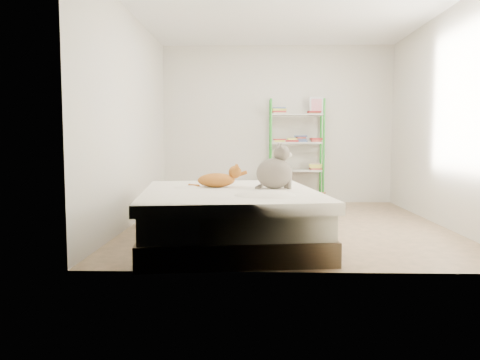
{
  "coord_description": "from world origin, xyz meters",
  "views": [
    {
      "loc": [
        -0.41,
        -5.75,
        1.06
      ],
      "look_at": [
        -0.55,
        -0.75,
        0.62
      ],
      "focal_mm": 35.0,
      "sensor_mm": 36.0,
      "label": 1
    }
  ],
  "objects_px": {
    "orange_cat": "(216,178)",
    "bed": "(229,216)",
    "grey_cat": "(274,167)",
    "white_bin": "(244,193)",
    "cardboard_box": "(306,205)",
    "shelf_unit": "(297,154)"
  },
  "relations": [
    {
      "from": "orange_cat",
      "to": "bed",
      "type": "bearing_deg",
      "value": -70.61
    },
    {
      "from": "cardboard_box",
      "to": "bed",
      "type": "bearing_deg",
      "value": -122.75
    },
    {
      "from": "bed",
      "to": "grey_cat",
      "type": "relative_size",
      "value": 5.11
    },
    {
      "from": "bed",
      "to": "cardboard_box",
      "type": "xyz_separation_m",
      "value": [
        0.96,
        1.63,
        -0.11
      ]
    },
    {
      "from": "grey_cat",
      "to": "white_bin",
      "type": "xyz_separation_m",
      "value": [
        -0.37,
        2.78,
        -0.59
      ]
    },
    {
      "from": "bed",
      "to": "orange_cat",
      "type": "xyz_separation_m",
      "value": [
        -0.15,
        0.25,
        0.37
      ]
    },
    {
      "from": "orange_cat",
      "to": "white_bin",
      "type": "xyz_separation_m",
      "value": [
        0.24,
        2.65,
        -0.46
      ]
    },
    {
      "from": "grey_cat",
      "to": "cardboard_box",
      "type": "bearing_deg",
      "value": -31.61
    },
    {
      "from": "grey_cat",
      "to": "cardboard_box",
      "type": "distance_m",
      "value": 1.71
    },
    {
      "from": "grey_cat",
      "to": "cardboard_box",
      "type": "xyz_separation_m",
      "value": [
        0.5,
        1.51,
        -0.61
      ]
    },
    {
      "from": "cardboard_box",
      "to": "white_bin",
      "type": "height_order",
      "value": "cardboard_box"
    },
    {
      "from": "orange_cat",
      "to": "cardboard_box",
      "type": "distance_m",
      "value": 1.83
    },
    {
      "from": "bed",
      "to": "white_bin",
      "type": "relative_size",
      "value": 6.19
    },
    {
      "from": "orange_cat",
      "to": "cardboard_box",
      "type": "bearing_deg",
      "value": 39.73
    },
    {
      "from": "cardboard_box",
      "to": "white_bin",
      "type": "relative_size",
      "value": 1.23
    },
    {
      "from": "cardboard_box",
      "to": "orange_cat",
      "type": "bearing_deg",
      "value": -131.1
    },
    {
      "from": "bed",
      "to": "grey_cat",
      "type": "xyz_separation_m",
      "value": [
        0.46,
        0.12,
        0.5
      ]
    },
    {
      "from": "bed",
      "to": "white_bin",
      "type": "distance_m",
      "value": 2.9
    },
    {
      "from": "orange_cat",
      "to": "grey_cat",
      "type": "height_order",
      "value": "grey_cat"
    },
    {
      "from": "orange_cat",
      "to": "shelf_unit",
      "type": "xyz_separation_m",
      "value": [
        1.1,
        2.68,
        0.18
      ]
    },
    {
      "from": "grey_cat",
      "to": "cardboard_box",
      "type": "height_order",
      "value": "grey_cat"
    },
    {
      "from": "bed",
      "to": "white_bin",
      "type": "height_order",
      "value": "bed"
    }
  ]
}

